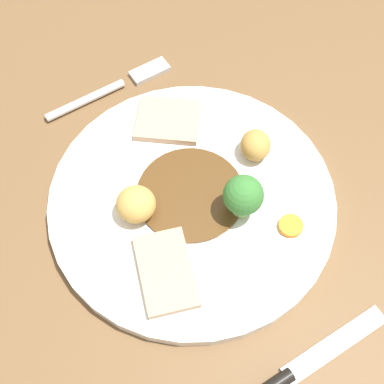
% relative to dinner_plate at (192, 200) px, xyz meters
% --- Properties ---
extents(dining_table, '(1.20, 0.84, 0.04)m').
position_rel_dinner_plate_xyz_m(dining_table, '(-0.02, 0.03, -0.02)').
color(dining_table, brown).
rests_on(dining_table, ground).
extents(dinner_plate, '(0.28, 0.28, 0.01)m').
position_rel_dinner_plate_xyz_m(dinner_plate, '(0.00, 0.00, 0.00)').
color(dinner_plate, white).
rests_on(dinner_plate, dining_table).
extents(gravy_pool, '(0.11, 0.11, 0.00)m').
position_rel_dinner_plate_xyz_m(gravy_pool, '(-0.00, 0.00, 0.01)').
color(gravy_pool, '#563819').
rests_on(gravy_pool, dinner_plate).
extents(meat_slice_main, '(0.08, 0.08, 0.01)m').
position_rel_dinner_plate_xyz_m(meat_slice_main, '(-0.09, 0.02, 0.01)').
color(meat_slice_main, tan).
rests_on(meat_slice_main, dinner_plate).
extents(meat_slice_under, '(0.09, 0.07, 0.01)m').
position_rel_dinner_plate_xyz_m(meat_slice_under, '(0.06, -0.06, 0.01)').
color(meat_slice_under, tan).
rests_on(meat_slice_under, dinner_plate).
extents(roast_potato_left, '(0.05, 0.05, 0.03)m').
position_rel_dinner_plate_xyz_m(roast_potato_left, '(-0.01, -0.05, 0.02)').
color(roast_potato_left, tan).
rests_on(roast_potato_left, dinner_plate).
extents(roast_potato_right, '(0.04, 0.04, 0.03)m').
position_rel_dinner_plate_xyz_m(roast_potato_right, '(-0.01, 0.08, 0.02)').
color(roast_potato_right, '#BC8C42').
rests_on(roast_potato_right, dinner_plate).
extents(carrot_coin_front, '(0.02, 0.02, 0.01)m').
position_rel_dinner_plate_xyz_m(carrot_coin_front, '(0.07, 0.06, 0.01)').
color(carrot_coin_front, orange).
rests_on(carrot_coin_front, dinner_plate).
extents(broccoli_floret, '(0.04, 0.04, 0.05)m').
position_rel_dinner_plate_xyz_m(broccoli_floret, '(0.04, 0.03, 0.04)').
color(broccoli_floret, '#8CB766').
rests_on(broccoli_floret, dinner_plate).
extents(fork, '(0.02, 0.15, 0.01)m').
position_rel_dinner_plate_xyz_m(fork, '(-0.17, -0.01, -0.00)').
color(fork, silver).
rests_on(fork, dining_table).
extents(knife, '(0.02, 0.19, 0.01)m').
position_rel_dinner_plate_xyz_m(knife, '(0.18, -0.02, -0.00)').
color(knife, black).
rests_on(knife, dining_table).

